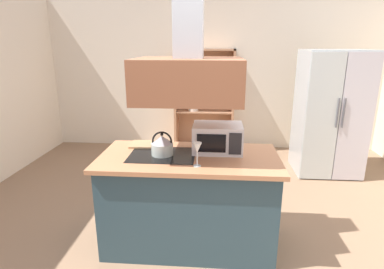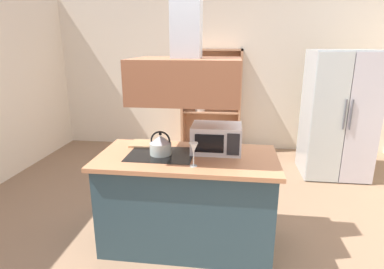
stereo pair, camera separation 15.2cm
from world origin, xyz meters
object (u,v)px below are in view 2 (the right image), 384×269
(dish_cabinet, at_px, (211,107))
(cutting_board, at_px, (148,144))
(refrigerator, at_px, (338,115))
(kettle, at_px, (161,145))
(wine_glass_on_counter, at_px, (194,149))
(microwave, at_px, (216,138))

(dish_cabinet, bearing_deg, cutting_board, -100.03)
(refrigerator, height_order, kettle, refrigerator)
(refrigerator, distance_m, kettle, 2.90)
(dish_cabinet, relative_size, wine_glass_on_counter, 8.72)
(kettle, bearing_deg, wine_glass_on_counter, -36.52)
(cutting_board, bearing_deg, dish_cabinet, 79.97)
(kettle, bearing_deg, cutting_board, 125.29)
(microwave, relative_size, wine_glass_on_counter, 2.23)
(refrigerator, height_order, cutting_board, refrigerator)
(kettle, xyz_separation_m, microwave, (0.50, 0.15, 0.04))
(refrigerator, xyz_separation_m, wine_glass_on_counter, (-1.81, -2.20, 0.15))
(refrigerator, distance_m, dish_cabinet, 2.10)
(dish_cabinet, height_order, microwave, dish_cabinet)
(refrigerator, bearing_deg, dish_cabinet, 153.70)
(refrigerator, bearing_deg, microwave, -132.43)
(dish_cabinet, xyz_separation_m, kettle, (-0.27, -2.88, 0.20))
(kettle, xyz_separation_m, wine_glass_on_counter, (0.33, -0.25, 0.06))
(refrigerator, height_order, dish_cabinet, refrigerator)
(dish_cabinet, bearing_deg, microwave, -85.08)
(cutting_board, xyz_separation_m, microwave, (0.70, -0.12, 0.12))
(kettle, relative_size, wine_glass_on_counter, 1.08)
(refrigerator, relative_size, wine_glass_on_counter, 8.75)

